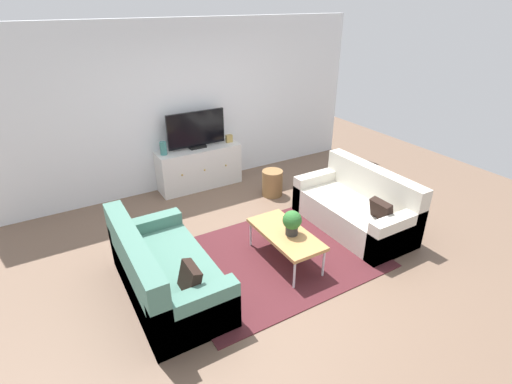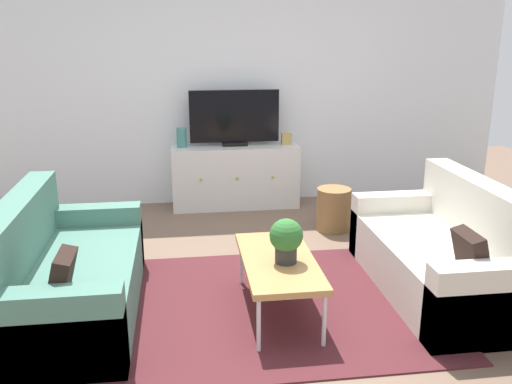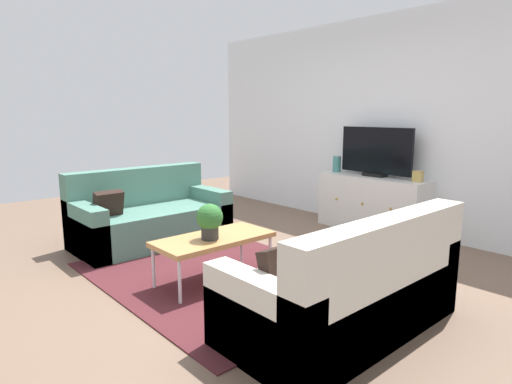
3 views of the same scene
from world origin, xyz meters
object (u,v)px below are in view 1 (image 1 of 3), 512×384
coffee_table (286,234)px  tv_console (199,167)px  couch_right_side (358,209)px  potted_plant (292,222)px  flat_screen_tv (196,130)px  wicker_basket (272,183)px  glass_vase (163,148)px  couch_left_side (161,275)px  mantel_clock (229,138)px

coffee_table → tv_console: bearing=91.1°
tv_console → couch_right_side: bearing=-59.4°
potted_plant → flat_screen_tv: flat_screen_tv is taller
flat_screen_tv → wicker_basket: 1.53m
coffee_table → glass_vase: glass_vase is taller
couch_left_side → couch_right_side: size_ratio=1.00×
glass_vase → flat_screen_tv: bearing=2.0°
couch_right_side → flat_screen_tv: size_ratio=1.73×
potted_plant → glass_vase: (-0.67, 2.60, 0.22)m
glass_vase → couch_left_side: bearing=-110.4°
couch_left_side → coffee_table: couch_left_side is taller
flat_screen_tv → couch_left_side: bearing=-121.6°
couch_left_side → mantel_clock: couch_left_side is taller
couch_right_side → flat_screen_tv: 2.87m
potted_plant → tv_console: (-0.09, 2.60, -0.24)m
wicker_basket → potted_plant: bearing=-115.8°
wicker_basket → coffee_table: bearing=-117.9°
couch_left_side → tv_console: couch_left_side is taller
tv_console → coffee_table: bearing=-88.9°
potted_plant → flat_screen_tv: size_ratio=0.31×
couch_right_side → mantel_clock: 2.56m
potted_plant → tv_console: size_ratio=0.22×
couch_left_side → tv_console: bearing=58.2°
couch_right_side → potted_plant: (-1.32, -0.22, 0.31)m
couch_left_side → tv_console: size_ratio=1.21×
couch_right_side → potted_plant: couch_right_side is taller
coffee_table → flat_screen_tv: size_ratio=1.06×
couch_left_side → potted_plant: bearing=-8.2°
couch_left_side → tv_console: (1.47, 2.37, 0.07)m
couch_left_side → mantel_clock: size_ratio=13.16×
wicker_basket → flat_screen_tv: bearing=133.5°
tv_console → wicker_basket: 1.30m
glass_vase → couch_right_side: bearing=-50.0°
potted_plant → mantel_clock: (0.50, 2.60, 0.18)m
flat_screen_tv → potted_plant: bearing=-88.1°
coffee_table → wicker_basket: (0.85, 1.60, -0.17)m
coffee_table → wicker_basket: 1.82m
potted_plant → tv_console: bearing=91.9°
couch_right_side → couch_left_side: bearing=180.0°
mantel_clock → wicker_basket: size_ratio=0.30×
couch_right_side → coffee_table: size_ratio=1.62×
coffee_table → potted_plant: size_ratio=3.39×
tv_console → flat_screen_tv: flat_screen_tv is taller
couch_right_side → tv_console: 2.76m
couch_right_side → tv_console: (-1.41, 2.37, 0.07)m
potted_plant → flat_screen_tv: bearing=91.9°
couch_left_side → wicker_basket: 2.78m
potted_plant → tv_console: potted_plant is taller
tv_console → mantel_clock: size_ratio=10.88×
potted_plant → wicker_basket: (0.81, 1.67, -0.37)m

